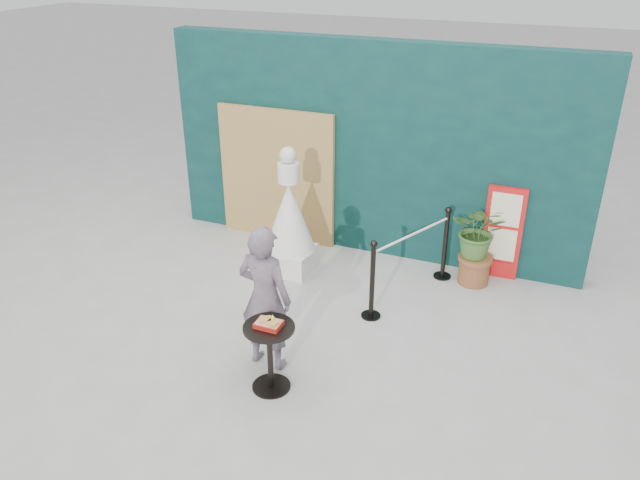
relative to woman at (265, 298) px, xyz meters
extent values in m
plane|color=#ADAAA5|center=(0.15, -0.06, -0.82)|extent=(60.00, 60.00, 0.00)
cube|color=#092829|center=(0.15, 3.09, 0.68)|extent=(6.00, 0.30, 3.00)
cube|color=tan|center=(-1.25, 2.88, 0.18)|extent=(1.80, 0.08, 2.00)
imported|color=slate|center=(0.00, 0.00, 0.00)|extent=(0.62, 0.43, 1.64)
cube|color=red|center=(2.05, 2.90, -0.17)|extent=(0.50, 0.06, 1.30)
cube|color=beige|center=(2.05, 2.87, 0.18)|extent=(0.38, 0.02, 0.45)
cube|color=beige|center=(2.05, 2.87, -0.32)|extent=(0.38, 0.02, 0.45)
cube|color=red|center=(2.05, 2.87, -0.67)|extent=(0.38, 0.02, 0.18)
cube|color=white|center=(-0.64, 2.00, -0.66)|extent=(0.60, 0.60, 0.33)
cone|color=silver|center=(-0.64, 2.00, -0.01)|extent=(0.69, 0.69, 0.98)
cylinder|color=silver|center=(-0.64, 2.00, 0.61)|extent=(0.28, 0.28, 0.26)
sphere|color=silver|center=(-0.64, 2.00, 0.85)|extent=(0.22, 0.22, 0.22)
cylinder|color=black|center=(0.22, -0.36, -0.81)|extent=(0.40, 0.40, 0.02)
cylinder|color=black|center=(0.22, -0.36, -0.46)|extent=(0.06, 0.06, 0.72)
cylinder|color=black|center=(0.22, -0.36, -0.09)|extent=(0.52, 0.52, 0.03)
cube|color=#AA1E12|center=(0.22, -0.36, -0.05)|extent=(0.26, 0.19, 0.05)
cube|color=#FB2145|center=(0.22, -0.36, -0.02)|extent=(0.24, 0.17, 0.00)
cube|color=#E2B652|center=(0.18, -0.35, 0.00)|extent=(0.15, 0.14, 0.02)
cube|color=#E2B652|center=(0.27, -0.38, 0.00)|extent=(0.13, 0.13, 0.02)
cone|color=#FFFE43|center=(0.24, -0.31, 0.01)|extent=(0.06, 0.06, 0.06)
cylinder|color=brown|center=(1.78, 2.60, -0.65)|extent=(0.40, 0.40, 0.34)
cylinder|color=brown|center=(1.78, 2.60, -0.46)|extent=(0.45, 0.45, 0.06)
imported|color=#3C622A|center=(1.78, 2.60, -0.06)|extent=(0.67, 0.58, 0.74)
cylinder|color=black|center=(0.76, 1.29, -0.81)|extent=(0.24, 0.24, 0.02)
cylinder|color=black|center=(0.76, 1.29, -0.34)|extent=(0.06, 0.06, 0.96)
sphere|color=black|center=(0.76, 1.29, 0.17)|extent=(0.09, 0.09, 0.09)
cylinder|color=black|center=(1.36, 2.59, -0.81)|extent=(0.24, 0.24, 0.02)
cylinder|color=black|center=(1.36, 2.59, -0.34)|extent=(0.06, 0.06, 0.96)
sphere|color=black|center=(1.36, 2.59, 0.17)|extent=(0.09, 0.09, 0.09)
cylinder|color=silver|center=(1.06, 1.94, 0.06)|extent=(0.63, 1.31, 0.03)
camera|label=1|loc=(2.61, -4.90, 3.41)|focal=35.00mm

